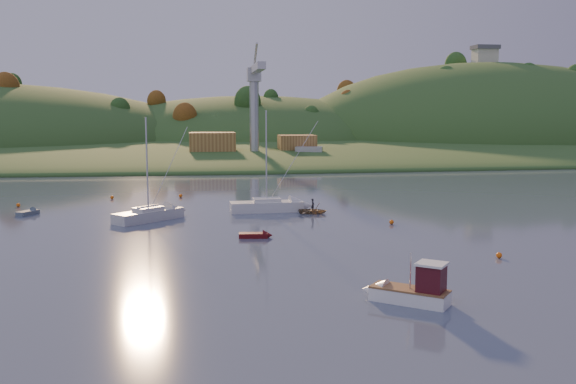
{
  "coord_description": "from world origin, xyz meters",
  "views": [
    {
      "loc": [
        -12.37,
        -33.82,
        12.39
      ],
      "look_at": [
        -1.93,
        37.39,
        3.26
      ],
      "focal_mm": 40.0,
      "sensor_mm": 36.0,
      "label": 1
    }
  ],
  "objects": [
    {
      "name": "hillside_trees",
      "position": [
        0.0,
        185.0,
        0.0
      ],
      "size": [
        280.0,
        50.0,
        32.0
      ],
      "primitive_type": null,
      "color": "#174017",
      "rests_on": "ground"
    },
    {
      "name": "sailboat_near",
      "position": [
        -17.65,
        39.53,
        0.75
      ],
      "size": [
        7.94,
        7.53,
        11.69
      ],
      "rotation": [
        0.0,
        0.0,
        0.74
      ],
      "color": "silver",
      "rests_on": "ground"
    },
    {
      "name": "fishing_boat",
      "position": [
        1.0,
        5.24,
        0.83
      ],
      "size": [
        5.75,
        5.1,
        3.76
      ],
      "rotation": [
        0.0,
        0.0,
        2.47
      ],
      "color": "white",
      "rests_on": "ground"
    },
    {
      "name": "hill_center",
      "position": [
        10.0,
        210.0,
        0.0
      ],
      "size": [
        140.0,
        120.0,
        36.0
      ],
      "primitive_type": "ellipsoid",
      "color": "#264C1E",
      "rests_on": "ground"
    },
    {
      "name": "ground",
      "position": [
        0.0,
        0.0,
        0.0
      ],
      "size": [
        500.0,
        500.0,
        0.0
      ],
      "primitive_type": "plane",
      "color": "#354457",
      "rests_on": "ground"
    },
    {
      "name": "canoe",
      "position": [
        1.76,
        41.81,
        0.36
      ],
      "size": [
        3.96,
        3.26,
        0.71
      ],
      "primitive_type": "imported",
      "rotation": [
        0.0,
        0.0,
        1.31
      ],
      "color": "#9A7D55",
      "rests_on": "ground"
    },
    {
      "name": "shed_east",
      "position": [
        13.0,
        124.0,
        4.4
      ],
      "size": [
        9.0,
        7.0,
        4.0
      ],
      "primitive_type": "cube",
      "color": "#926030",
      "rests_on": "wharf"
    },
    {
      "name": "paddler",
      "position": [
        1.76,
        41.81,
        0.79
      ],
      "size": [
        0.52,
        0.66,
        1.58
      ],
      "primitive_type": "imported",
      "rotation": [
        0.0,
        0.0,
        1.31
      ],
      "color": "black",
      "rests_on": "ground"
    },
    {
      "name": "hilltop_house",
      "position": [
        95.0,
        195.0,
        33.4
      ],
      "size": [
        9.0,
        7.0,
        6.45
      ],
      "color": "beige",
      "rests_on": "hill_right"
    },
    {
      "name": "grey_dinghy",
      "position": [
        -31.98,
        46.39,
        0.25
      ],
      "size": [
        2.66,
        3.37,
        1.2
      ],
      "rotation": [
        0.0,
        0.0,
        1.04
      ],
      "color": "slate",
      "rests_on": "ground"
    },
    {
      "name": "buoy_3",
      "position": [
        -14.43,
        59.0,
        0.25
      ],
      "size": [
        0.5,
        0.5,
        0.5
      ],
      "primitive_type": "sphere",
      "color": "#FF660D",
      "rests_on": "ground"
    },
    {
      "name": "work_vessel",
      "position": [
        15.0,
        118.0,
        1.37
      ],
      "size": [
        15.85,
        9.39,
        3.84
      ],
      "rotation": [
        0.0,
        0.0,
        -0.29
      ],
      "color": "slate",
      "rests_on": "ground"
    },
    {
      "name": "red_tender",
      "position": [
        -6.12,
        27.87,
        0.23
      ],
      "size": [
        3.42,
        1.48,
        1.13
      ],
      "rotation": [
        0.0,
        0.0,
        -0.11
      ],
      "color": "#550C10",
      "rests_on": "ground"
    },
    {
      "name": "shed_west",
      "position": [
        -8.0,
        123.0,
        4.8
      ],
      "size": [
        11.0,
        8.0,
        4.8
      ],
      "primitive_type": "cube",
      "color": "#926030",
      "rests_on": "wharf"
    },
    {
      "name": "wharf",
      "position": [
        5.0,
        122.0,
        1.2
      ],
      "size": [
        42.0,
        16.0,
        2.4
      ],
      "primitive_type": "cube",
      "color": "slate",
      "rests_on": "ground"
    },
    {
      "name": "sailboat_far",
      "position": [
        -3.62,
        44.19,
        0.79
      ],
      "size": [
        9.07,
        3.06,
        12.45
      ],
      "rotation": [
        0.0,
        0.0,
        0.04
      ],
      "color": "silver",
      "rests_on": "ground"
    },
    {
      "name": "buoy_1",
      "position": [
        8.98,
        33.26,
        0.25
      ],
      "size": [
        0.5,
        0.5,
        0.5
      ],
      "primitive_type": "sphere",
      "color": "#FF660D",
      "rests_on": "ground"
    },
    {
      "name": "buoy_4",
      "position": [
        -35.11,
        52.68,
        0.25
      ],
      "size": [
        0.5,
        0.5,
        0.5
      ],
      "primitive_type": "sphere",
      "color": "#FF660D",
      "rests_on": "ground"
    },
    {
      "name": "buoy_0",
      "position": [
        13.02,
        16.14,
        0.25
      ],
      "size": [
        0.5,
        0.5,
        0.5
      ],
      "primitive_type": "sphere",
      "color": "#FF660D",
      "rests_on": "ground"
    },
    {
      "name": "buoy_2",
      "position": [
        -23.98,
        58.46,
        0.25
      ],
      "size": [
        0.5,
        0.5,
        0.5
      ],
      "primitive_type": "sphere",
      "color": "#FF660D",
      "rests_on": "ground"
    },
    {
      "name": "dock_crane",
      "position": [
        2.0,
        118.39,
        17.17
      ],
      "size": [
        3.2,
        28.0,
        20.3
      ],
      "color": "#B7B7BC",
      "rests_on": "wharf"
    },
    {
      "name": "hill_right",
      "position": [
        95.0,
        195.0,
        0.0
      ],
      "size": [
        150.0,
        130.0,
        60.0
      ],
      "primitive_type": "ellipsoid",
      "color": "#264C1E",
      "rests_on": "ground"
    },
    {
      "name": "shore_slope",
      "position": [
        0.0,
        165.0,
        0.0
      ],
      "size": [
        640.0,
        150.0,
        7.0
      ],
      "primitive_type": "ellipsoid",
      "color": "#264C1E",
      "rests_on": "ground"
    },
    {
      "name": "far_shore",
      "position": [
        0.0,
        230.0,
        0.0
      ],
      "size": [
        620.0,
        220.0,
        1.5
      ],
      "primitive_type": "cube",
      "color": "#264C1E",
      "rests_on": "ground"
    }
  ]
}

